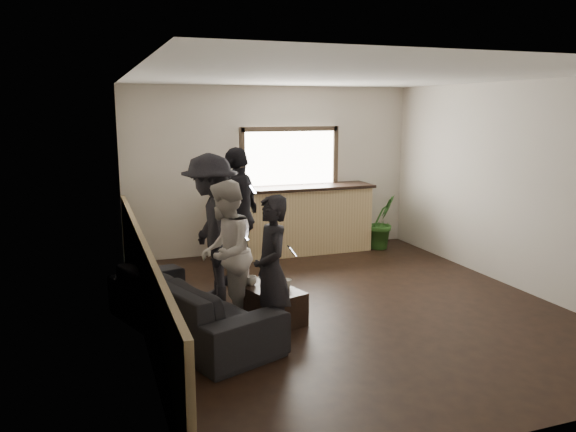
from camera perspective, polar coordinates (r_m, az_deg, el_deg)
name	(u,v)px	position (r m, az deg, el deg)	size (l,w,h in m)	color
ground	(347,306)	(7.16, 6.04, -9.05)	(5.00, 6.00, 0.01)	black
room_shell	(292,193)	(6.52, 0.45, 2.36)	(5.01, 6.01, 2.80)	silver
bar_counter	(295,216)	(9.50, 0.68, 0.02)	(2.70, 0.68, 2.13)	tan
sofa	(191,304)	(6.29, -9.86, -8.76)	(2.32, 0.91, 0.68)	black
coffee_table	(270,303)	(6.64, -1.87, -8.87)	(0.48, 0.86, 0.38)	black
cup_a	(251,281)	(6.67, -3.76, -6.57)	(0.13, 0.13, 0.11)	silver
cup_b	(287,283)	(6.56, -0.11, -6.87)	(0.11, 0.11, 0.10)	silver
potted_plant	(382,222)	(9.97, 9.51, -0.57)	(0.53, 0.42, 0.96)	#2D6623
person_a	(272,271)	(5.80, -1.68, -5.60)	(0.48, 0.60, 1.58)	black
person_b	(226,252)	(6.43, -6.36, -3.71)	(0.90, 0.99, 1.65)	beige
person_c	(211,228)	(7.14, -7.82, -1.25)	(0.76, 1.25, 1.89)	black
person_d	(238,216)	(7.84, -5.05, 0.00)	(1.07, 1.17, 1.92)	black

